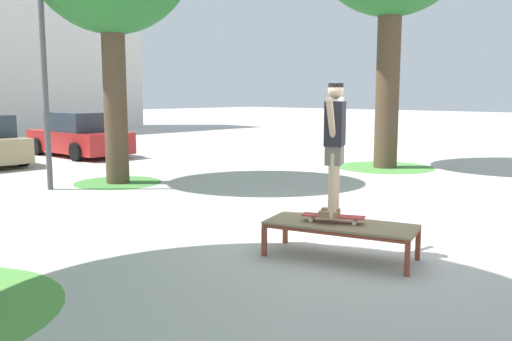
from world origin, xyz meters
name	(u,v)px	position (x,y,z in m)	size (l,w,h in m)	color
ground_plane	(348,242)	(0.00, 0.00, 0.00)	(120.00, 120.00, 0.00)	#B7B5AD
skate_box	(340,227)	(-0.73, -0.37, 0.41)	(1.29, 2.04, 0.46)	brown
skateboard	(333,217)	(-0.76, -0.27, 0.54)	(0.53, 0.81, 0.09)	#B23333
skater	(335,140)	(-0.76, -0.27, 1.53)	(0.93, 0.51, 1.69)	beige
grass_patch_near_right	(385,167)	(7.50, 3.77, 0.00)	(2.78, 2.78, 0.01)	#519342
grass_patch_mid_back	(118,183)	(0.64, 6.99, 0.00)	(2.06, 2.06, 0.01)	#47893D
car_red	(79,136)	(2.91, 12.91, 0.69)	(2.00, 4.24, 1.50)	red
light_post	(41,13)	(-0.91, 7.28, 3.83)	(0.36, 0.36, 5.83)	#4C4C51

